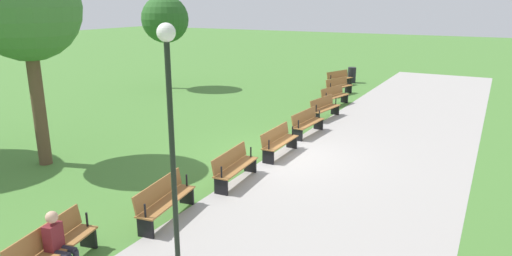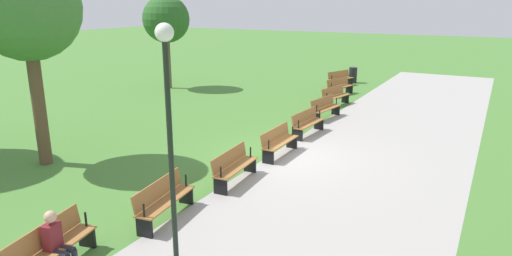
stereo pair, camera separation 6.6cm
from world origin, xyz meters
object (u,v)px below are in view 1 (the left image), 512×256
object	(u,v)px
lamp_post	(170,105)
trash_bin	(352,75)
person_seated	(58,241)
tree_0	(26,9)
tree_2	(165,20)
bench_2	(334,96)
bench_7	(164,199)
bench_4	(307,122)
bench_5	(279,141)
bench_6	(234,166)
bench_3	(324,107)
bench_0	(339,78)
bench_8	(53,247)
bench_1	(339,86)

from	to	relation	value
lamp_post	trash_bin	bearing A→B (deg)	-172.06
person_seated	trash_bin	distance (m)	22.23
person_seated	trash_bin	world-z (taller)	person_seated
tree_0	tree_2	distance (m)	12.71
bench_2	person_seated	size ratio (longest dim) A/B	1.61
tree_2	person_seated	bearing A→B (deg)	32.85
lamp_post	bench_7	bearing A→B (deg)	-133.53
bench_4	bench_7	world-z (taller)	same
bench_2	bench_5	xyz separation A→B (m)	(7.81, 0.81, 0.00)
bench_5	bench_7	bearing A→B (deg)	-3.93
tree_0	lamp_post	bearing A→B (deg)	70.60
bench_6	person_seated	size ratio (longest dim) A/B	1.59
bench_3	person_seated	size ratio (longest dim) A/B	1.61
bench_2	lamp_post	size ratio (longest dim) A/B	0.44
trash_bin	person_seated	bearing A→B (deg)	3.27
person_seated	bench_0	bearing A→B (deg)	172.50
bench_8	tree_2	world-z (taller)	tree_2
bench_0	bench_3	size ratio (longest dim) A/B	1.00
bench_1	bench_2	world-z (taller)	same
bench_5	bench_6	bearing A→B (deg)	-1.96
bench_4	bench_5	xyz separation A→B (m)	(2.62, 0.09, 0.00)
bench_1	bench_8	world-z (taller)	same
bench_4	tree_2	bearing A→B (deg)	-111.71
bench_6	tree_0	distance (m)	7.27
person_seated	lamp_post	world-z (taller)	lamp_post
bench_3	bench_5	xyz separation A→B (m)	(5.23, 0.36, 0.00)
bench_2	bench_4	size ratio (longest dim) A/B	1.02
tree_0	bench_3	bearing A→B (deg)	149.14
tree_0	lamp_post	distance (m)	7.48
bench_4	bench_7	xyz separation A→B (m)	(7.85, -0.27, 0.00)
bench_4	person_seated	world-z (taller)	person_seated
bench_0	trash_bin	size ratio (longest dim) A/B	2.05
bench_8	person_seated	bearing A→B (deg)	86.71
bench_3	person_seated	xyz separation A→B (m)	(13.02, -0.30, 0.16)
person_seated	tree_2	world-z (taller)	tree_2
bench_3	bench_5	distance (m)	5.24
bench_6	tree_2	bearing A→B (deg)	-138.24
bench_5	lamp_post	size ratio (longest dim) A/B	0.42
bench_0	bench_2	world-z (taller)	same
bench_2	bench_4	world-z (taller)	same
bench_0	tree_2	world-z (taller)	tree_2
bench_0	tree_0	xyz separation A→B (m)	(16.93, -3.69, 4.09)
bench_7	person_seated	distance (m)	2.58
bench_5	person_seated	bearing A→B (deg)	-4.87
person_seated	tree_2	bearing A→B (deg)	-158.98
lamp_post	bench_4	bearing A→B (deg)	-173.27
bench_1	bench_4	world-z (taller)	same
bench_0	trash_bin	xyz separation A→B (m)	(-1.56, 0.29, -0.01)
bench_8	lamp_post	world-z (taller)	lamp_post
bench_4	lamp_post	bearing A→B (deg)	10.68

